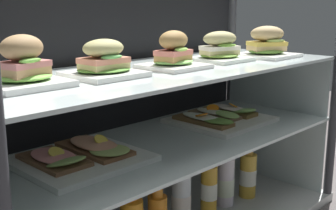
# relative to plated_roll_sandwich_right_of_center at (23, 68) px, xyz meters

# --- Properties ---
(case_frame) EXTENTS (1.40, 0.54, 0.87)m
(case_frame) POSITION_rel_plated_roll_sandwich_right_of_center_xyz_m (0.48, 0.13, -0.17)
(case_frame) COLOR #333338
(case_frame) RESTS_ON ground
(riser_lower_tier) EXTENTS (1.33, 0.47, 0.31)m
(riser_lower_tier) POSITION_rel_plated_roll_sandwich_right_of_center_xyz_m (0.48, -0.02, -0.45)
(riser_lower_tier) COLOR silver
(riser_lower_tier) RESTS_ON case_base_deck
(shelf_lower_glass) EXTENTS (1.35, 0.49, 0.01)m
(shelf_lower_glass) POSITION_rel_plated_roll_sandwich_right_of_center_xyz_m (0.48, -0.02, -0.29)
(shelf_lower_glass) COLOR silver
(shelf_lower_glass) RESTS_ON riser_lower_tier
(riser_upper_tier) EXTENTS (1.33, 0.47, 0.23)m
(riser_upper_tier) POSITION_rel_plated_roll_sandwich_right_of_center_xyz_m (0.48, -0.02, -0.17)
(riser_upper_tier) COLOR silver
(riser_upper_tier) RESTS_ON shelf_lower_glass
(shelf_upper_glass) EXTENTS (1.35, 0.49, 0.01)m
(shelf_upper_glass) POSITION_rel_plated_roll_sandwich_right_of_center_xyz_m (0.48, -0.02, -0.05)
(shelf_upper_glass) COLOR silver
(shelf_upper_glass) RESTS_ON riser_upper_tier
(plated_roll_sandwich_right_of_center) EXTENTS (0.19, 0.19, 0.13)m
(plated_roll_sandwich_right_of_center) POSITION_rel_plated_roll_sandwich_right_of_center_xyz_m (0.00, 0.00, 0.00)
(plated_roll_sandwich_right_of_center) COLOR white
(plated_roll_sandwich_right_of_center) RESTS_ON shelf_upper_glass
(plated_roll_sandwich_mid_left) EXTENTS (0.19, 0.19, 0.10)m
(plated_roll_sandwich_mid_left) POSITION_rel_plated_roll_sandwich_right_of_center_xyz_m (0.23, -0.02, -0.01)
(plated_roll_sandwich_mid_left) COLOR white
(plated_roll_sandwich_mid_left) RESTS_ON shelf_upper_glass
(plated_roll_sandwich_far_right) EXTENTS (0.18, 0.18, 0.12)m
(plated_roll_sandwich_far_right) POSITION_rel_plated_roll_sandwich_right_of_center_xyz_m (0.48, -0.04, -0.00)
(plated_roll_sandwich_far_right) COLOR white
(plated_roll_sandwich_far_right) RESTS_ON shelf_upper_glass
(plated_roll_sandwich_far_left) EXTENTS (0.18, 0.18, 0.10)m
(plated_roll_sandwich_far_left) POSITION_rel_plated_roll_sandwich_right_of_center_xyz_m (0.73, -0.03, -0.01)
(plated_roll_sandwich_far_left) COLOR white
(plated_roll_sandwich_far_left) RESTS_ON shelf_upper_glass
(plated_roll_sandwich_left_of_center) EXTENTS (0.20, 0.20, 0.12)m
(plated_roll_sandwich_left_of_center) POSITION_rel_plated_roll_sandwich_right_of_center_xyz_m (0.96, -0.08, -0.00)
(plated_roll_sandwich_left_of_center) COLOR white
(plated_roll_sandwich_left_of_center) RESTS_ON shelf_upper_glass
(open_sandwich_tray_center) EXTENTS (0.34, 0.31, 0.06)m
(open_sandwich_tray_center) POSITION_rel_plated_roll_sandwich_right_of_center_xyz_m (0.17, 0.02, -0.27)
(open_sandwich_tray_center) COLOR white
(open_sandwich_tray_center) RESTS_ON shelf_lower_glass
(open_sandwich_tray_far_left) EXTENTS (0.34, 0.31, 0.06)m
(open_sandwich_tray_far_left) POSITION_rel_plated_roll_sandwich_right_of_center_xyz_m (0.79, 0.01, -0.27)
(open_sandwich_tray_far_left) COLOR white
(open_sandwich_tray_far_left) RESTS_ON shelf_lower_glass
(juice_bottle_front_fourth) EXTENTS (0.07, 0.07, 0.26)m
(juice_bottle_front_fourth) POSITION_rel_plated_roll_sandwich_right_of_center_xyz_m (0.54, -0.03, -0.51)
(juice_bottle_front_fourth) COLOR white
(juice_bottle_front_fourth) RESTS_ON case_base_deck
(juice_bottle_front_right_end) EXTENTS (0.06, 0.06, 0.24)m
(juice_bottle_front_right_end) POSITION_rel_plated_roll_sandwich_right_of_center_xyz_m (0.66, -0.05, -0.51)
(juice_bottle_front_right_end) COLOR gold
(juice_bottle_front_right_end) RESTS_ON case_base_deck
(juice_bottle_front_middle) EXTENTS (0.07, 0.07, 0.23)m
(juice_bottle_front_middle) POSITION_rel_plated_roll_sandwich_right_of_center_xyz_m (0.78, -0.03, -0.51)
(juice_bottle_front_middle) COLOR white
(juice_bottle_front_middle) RESTS_ON case_base_deck
(juice_bottle_back_center) EXTENTS (0.07, 0.07, 0.23)m
(juice_bottle_back_center) POSITION_rel_plated_roll_sandwich_right_of_center_xyz_m (0.91, -0.05, -0.52)
(juice_bottle_back_center) COLOR gold
(juice_bottle_back_center) RESTS_ON case_base_deck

